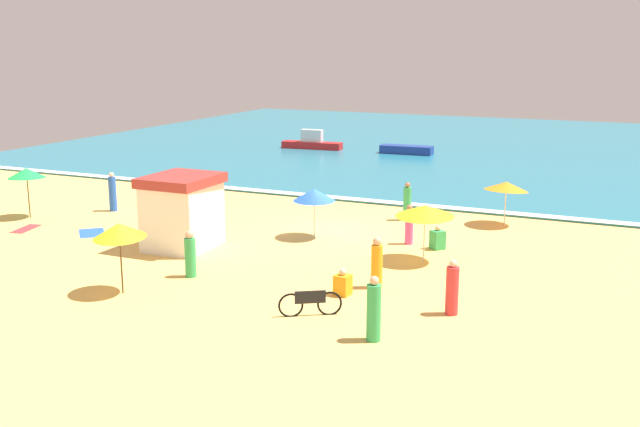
% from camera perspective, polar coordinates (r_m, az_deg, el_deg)
% --- Properties ---
extents(ground_plane, '(60.00, 60.00, 0.00)m').
position_cam_1_polar(ground_plane, '(30.32, 0.72, -1.51)').
color(ground_plane, '#EDBC60').
extents(ocean_water, '(60.00, 44.00, 0.10)m').
position_cam_1_polar(ocean_water, '(56.67, 12.16, 4.99)').
color(ocean_water, teal).
rests_on(ocean_water, ground_plane).
extents(wave_breaker_foam, '(57.00, 0.70, 0.01)m').
position_cam_1_polar(wave_breaker_foam, '(36.01, 4.73, 0.92)').
color(wave_breaker_foam, white).
rests_on(wave_breaker_foam, ocean_water).
extents(lifeguard_cabana, '(2.35, 2.76, 2.76)m').
position_cam_1_polar(lifeguard_cabana, '(28.33, -10.43, 0.17)').
color(lifeguard_cabana, white).
rests_on(lifeguard_cabana, ground_plane).
extents(beach_umbrella_0, '(2.28, 2.28, 1.98)m').
position_cam_1_polar(beach_umbrella_0, '(29.29, -0.45, 1.43)').
color(beach_umbrella_0, silver).
rests_on(beach_umbrella_0, ground_plane).
extents(beach_umbrella_1, '(2.18, 2.20, 2.08)m').
position_cam_1_polar(beach_umbrella_1, '(26.26, 7.98, 0.21)').
color(beach_umbrella_1, silver).
rests_on(beach_umbrella_1, ground_plane).
extents(beach_umbrella_2, '(1.64, 1.66, 2.26)m').
position_cam_1_polar(beach_umbrella_2, '(23.42, -15.02, -1.27)').
color(beach_umbrella_2, '#4C3823').
rests_on(beach_umbrella_2, ground_plane).
extents(beach_umbrella_3, '(2.21, 2.21, 2.23)m').
position_cam_1_polar(beach_umbrella_3, '(35.05, -21.41, 2.88)').
color(beach_umbrella_3, '#4C3823').
rests_on(beach_umbrella_3, ground_plane).
extents(beach_umbrella_5, '(2.44, 2.45, 1.93)m').
position_cam_1_polar(beach_umbrella_5, '(32.28, 13.98, 2.03)').
color(beach_umbrella_5, silver).
rests_on(beach_umbrella_5, ground_plane).
extents(parked_bicycle, '(1.57, 1.02, 0.76)m').
position_cam_1_polar(parked_bicycle, '(21.23, -0.75, -6.80)').
color(parked_bicycle, black).
rests_on(parked_bicycle, ground_plane).
extents(beachgoer_0, '(0.64, 0.64, 0.90)m').
position_cam_1_polar(beachgoer_0, '(28.27, 8.93, -1.94)').
color(beachgoer_0, green).
rests_on(beachgoer_0, ground_plane).
extents(beachgoer_1, '(0.38, 0.38, 1.80)m').
position_cam_1_polar(beachgoer_1, '(35.45, -15.49, 1.53)').
color(beachgoer_1, blue).
rests_on(beachgoer_1, ground_plane).
extents(beachgoer_2, '(0.49, 0.49, 0.85)m').
position_cam_1_polar(beachgoer_2, '(22.92, 1.74, -5.38)').
color(beachgoer_2, orange).
rests_on(beachgoer_2, ground_plane).
extents(beachgoer_3, '(0.39, 0.39, 1.65)m').
position_cam_1_polar(beachgoer_3, '(23.52, 4.34, -3.84)').
color(beachgoer_3, orange).
rests_on(beachgoer_3, ground_plane).
extents(beachgoer_4, '(0.47, 0.47, 1.62)m').
position_cam_1_polar(beachgoer_4, '(21.53, 10.01, -5.68)').
color(beachgoer_4, red).
rests_on(beachgoer_4, ground_plane).
extents(beachgoer_6, '(0.53, 0.53, 1.74)m').
position_cam_1_polar(beachgoer_6, '(19.42, 4.11, -7.39)').
color(beachgoer_6, green).
rests_on(beachgoer_6, ground_plane).
extents(beachgoer_7, '(0.32, 0.32, 1.54)m').
position_cam_1_polar(beachgoer_7, '(28.74, 6.79, -0.92)').
color(beachgoer_7, '#D84CA5').
rests_on(beachgoer_7, ground_plane).
extents(beachgoer_8, '(0.48, 0.48, 1.67)m').
position_cam_1_polar(beachgoer_8, '(32.61, 6.64, 0.83)').
color(beachgoer_8, green).
rests_on(beachgoer_8, ground_plane).
extents(beachgoer_9, '(0.43, 0.43, 1.57)m').
position_cam_1_polar(beachgoer_9, '(24.92, -9.83, -3.14)').
color(beachgoer_9, green).
rests_on(beachgoer_9, ground_plane).
extents(beach_towel_0, '(1.77, 1.78, 0.01)m').
position_cam_1_polar(beach_towel_0, '(31.73, -16.95, -1.42)').
color(beach_towel_0, blue).
rests_on(beach_towel_0, ground_plane).
extents(beach_towel_1, '(0.94, 1.64, 0.01)m').
position_cam_1_polar(beach_towel_1, '(33.33, -21.45, -1.09)').
color(beach_towel_1, red).
rests_on(beach_towel_1, ground_plane).
extents(small_boat_0, '(4.43, 1.33, 1.37)m').
position_cam_1_polar(small_boat_0, '(53.96, -0.61, 5.41)').
color(small_boat_0, red).
rests_on(small_boat_0, ocean_water).
extents(small_boat_1, '(3.62, 1.29, 0.56)m').
position_cam_1_polar(small_boat_1, '(51.82, 6.59, 4.85)').
color(small_boat_1, navy).
rests_on(small_boat_1, ocean_water).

